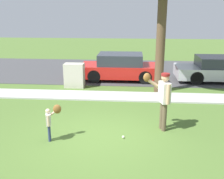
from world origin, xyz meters
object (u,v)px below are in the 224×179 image
at_px(parked_sedan_silver, 223,69).
at_px(baseball, 123,137).
at_px(parked_hatchback_red, 120,67).
at_px(person_adult, 163,95).
at_px(person_child, 51,118).
at_px(utility_cabinet, 74,75).

bearing_deg(parked_sedan_silver, baseball, -125.25).
bearing_deg(baseball, parked_hatchback_red, 93.66).
relative_size(person_adult, person_child, 1.76).
distance_m(baseball, parked_hatchback_red, 6.58).
bearing_deg(baseball, parked_sedan_silver, 54.75).
bearing_deg(parked_hatchback_red, baseball, -86.34).
relative_size(person_child, parked_hatchback_red, 0.24).
distance_m(baseball, parked_sedan_silver, 8.14).
bearing_deg(parked_hatchback_red, parked_sedan_silver, 1.03).
height_order(baseball, parked_hatchback_red, parked_hatchback_red).
relative_size(person_adult, baseball, 23.31).
bearing_deg(utility_cabinet, parked_hatchback_red, 37.10).
xyz_separation_m(person_adult, utility_cabinet, (-3.56, 4.33, -0.52)).
distance_m(utility_cabinet, parked_hatchback_red, 2.56).
relative_size(utility_cabinet, parked_hatchback_red, 0.28).
bearing_deg(person_adult, parked_hatchback_red, -92.48).
bearing_deg(utility_cabinet, person_child, -84.33).
height_order(person_adult, person_child, person_adult).
height_order(person_adult, utility_cabinet, person_adult).
distance_m(person_child, baseball, 2.04).
height_order(baseball, parked_sedan_silver, parked_sedan_silver).
xyz_separation_m(person_child, parked_hatchback_red, (1.52, 6.77, 0.02)).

